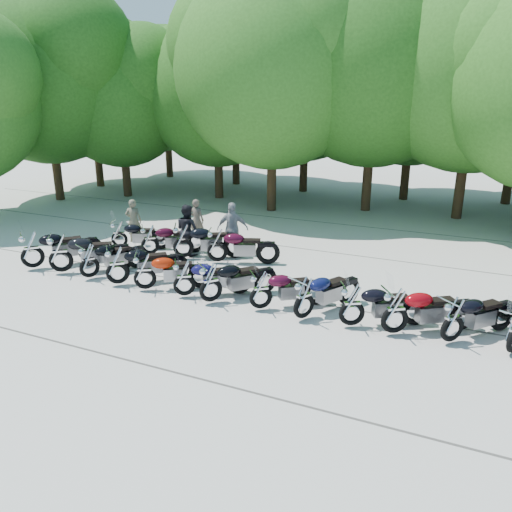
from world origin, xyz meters
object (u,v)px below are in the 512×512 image
at_px(motorcycle_16, 183,240).
at_px(motorcycle_9, 352,304).
at_px(motorcycle_0, 32,249).
at_px(motorcycle_15, 150,239).
at_px(motorcycle_3, 117,264).
at_px(motorcycle_17, 217,244).
at_px(rider_0, 134,221).
at_px(rider_2, 233,229).
at_px(motorcycle_5, 184,277).
at_px(motorcycle_4, 144,270).
at_px(motorcycle_7, 261,289).
at_px(motorcycle_8, 304,296).
at_px(motorcycle_2, 89,260).
at_px(motorcycle_11, 453,318).
at_px(rider_1, 187,230).
at_px(motorcycle_6, 211,281).
at_px(motorcycle_10, 395,309).
at_px(rider_3, 197,220).

bearing_deg(motorcycle_16, motorcycle_9, -142.63).
height_order(motorcycle_0, motorcycle_15, motorcycle_0).
xyz_separation_m(motorcycle_3, motorcycle_17, (1.68, 2.96, -0.01)).
relative_size(motorcycle_9, rider_0, 1.35).
bearing_deg(rider_2, motorcycle_5, 77.89).
relative_size(motorcycle_4, motorcycle_15, 1.01).
distance_m(motorcycle_7, motorcycle_17, 4.00).
height_order(motorcycle_7, motorcycle_16, motorcycle_16).
bearing_deg(motorcycle_5, motorcycle_8, -124.87).
xyz_separation_m(motorcycle_0, motorcycle_15, (2.56, 2.69, -0.09)).
height_order(motorcycle_0, motorcycle_2, motorcycle_0).
bearing_deg(rider_0, rider_2, 159.35).
xyz_separation_m(motorcycle_2, motorcycle_9, (8.01, 0.01, 0.00)).
height_order(motorcycle_5, motorcycle_17, motorcycle_17).
distance_m(motorcycle_15, rider_2, 2.87).
height_order(motorcycle_11, motorcycle_16, motorcycle_16).
relative_size(motorcycle_3, motorcycle_11, 1.06).
height_order(motorcycle_4, rider_1, rider_1).
bearing_deg(motorcycle_4, rider_1, -20.88).
bearing_deg(motorcycle_17, rider_1, 52.11).
distance_m(motorcycle_9, rider_2, 6.49).
relative_size(motorcycle_6, motorcycle_16, 0.93).
bearing_deg(rider_1, motorcycle_15, 49.57).
height_order(motorcycle_6, motorcycle_16, motorcycle_16).
bearing_deg(motorcycle_17, motorcycle_11, -131.45).
distance_m(motorcycle_3, motorcycle_4, 0.97).
distance_m(motorcycle_7, rider_0, 7.84).
relative_size(motorcycle_0, rider_1, 1.39).
bearing_deg(motorcycle_15, rider_0, 14.38).
bearing_deg(motorcycle_7, rider_0, 22.73).
bearing_deg(motorcycle_2, motorcycle_17, -108.87).
bearing_deg(motorcycle_5, motorcycle_3, 56.59).
height_order(motorcycle_2, motorcycle_9, motorcycle_9).
bearing_deg(motorcycle_5, motorcycle_10, -123.87).
relative_size(motorcycle_15, rider_1, 1.22).
xyz_separation_m(motorcycle_11, rider_3, (-9.40, 4.76, 0.18)).
bearing_deg(rider_3, rider_0, 23.47).
xyz_separation_m(motorcycle_10, rider_0, (-10.24, 3.79, 0.16)).
bearing_deg(motorcycle_9, motorcycle_7, 60.13).
relative_size(motorcycle_9, motorcycle_17, 0.94).
xyz_separation_m(motorcycle_10, rider_2, (-6.15, 3.92, 0.27)).
relative_size(motorcycle_7, motorcycle_17, 0.90).
distance_m(motorcycle_11, motorcycle_15, 10.23).
relative_size(motorcycle_11, rider_2, 1.20).
relative_size(motorcycle_8, rider_2, 1.22).
relative_size(motorcycle_2, motorcycle_9, 0.99).
xyz_separation_m(motorcycle_0, motorcycle_2, (2.24, 0.07, -0.08)).
distance_m(motorcycle_11, rider_1, 9.36).
xyz_separation_m(motorcycle_3, motorcycle_4, (0.97, -0.01, -0.04)).
xyz_separation_m(motorcycle_6, motorcycle_7, (1.39, 0.14, -0.04)).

